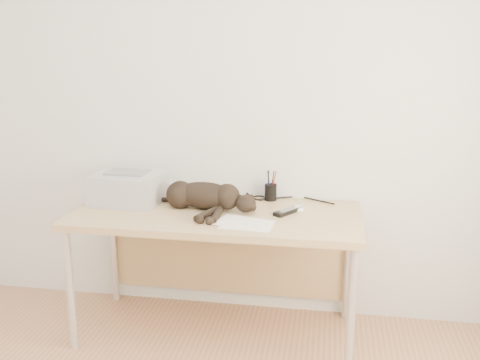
% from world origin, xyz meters
% --- Properties ---
extents(wall_back, '(3.50, 0.00, 3.50)m').
position_xyz_m(wall_back, '(0.00, 1.75, 1.30)').
color(wall_back, silver).
rests_on(wall_back, floor).
extents(desk, '(1.60, 0.70, 0.74)m').
position_xyz_m(desk, '(0.00, 1.48, 0.61)').
color(desk, tan).
rests_on(desk, floor).
extents(printer, '(0.41, 0.35, 0.19)m').
position_xyz_m(printer, '(-0.55, 1.51, 0.83)').
color(printer, '#A1A1A6').
rests_on(printer, desk).
extents(papers, '(0.32, 0.25, 0.01)m').
position_xyz_m(papers, '(0.19, 1.22, 0.74)').
color(papers, white).
rests_on(papers, desk).
extents(cat, '(0.71, 0.38, 0.16)m').
position_xyz_m(cat, '(-0.09, 1.44, 0.81)').
color(cat, black).
rests_on(cat, desk).
extents(mug, '(0.14, 0.14, 0.10)m').
position_xyz_m(mug, '(-0.34, 1.66, 0.79)').
color(mug, white).
rests_on(mug, desk).
extents(pen_cup, '(0.07, 0.07, 0.18)m').
position_xyz_m(pen_cup, '(0.27, 1.68, 0.79)').
color(pen_cup, black).
rests_on(pen_cup, desk).
extents(remote_grey, '(0.11, 0.19, 0.02)m').
position_xyz_m(remote_grey, '(-0.01, 1.64, 0.75)').
color(remote_grey, gray).
rests_on(remote_grey, desk).
extents(remote_black, '(0.16, 0.19, 0.02)m').
position_xyz_m(remote_black, '(0.40, 1.44, 0.75)').
color(remote_black, black).
rests_on(remote_black, desk).
extents(mouse, '(0.10, 0.13, 0.04)m').
position_xyz_m(mouse, '(0.45, 1.52, 0.76)').
color(mouse, white).
rests_on(mouse, desk).
extents(cable_tangle, '(1.36, 0.09, 0.01)m').
position_xyz_m(cable_tangle, '(0.00, 1.70, 0.75)').
color(cable_tangle, black).
rests_on(cable_tangle, desk).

